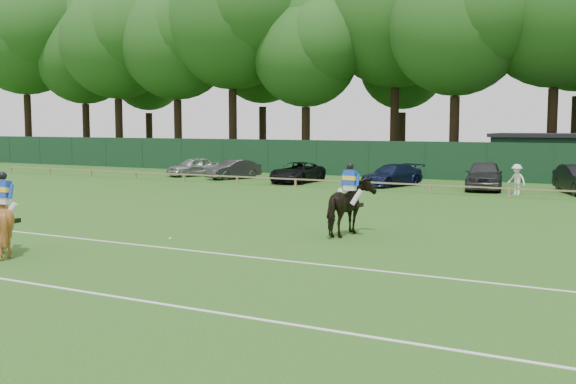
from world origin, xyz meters
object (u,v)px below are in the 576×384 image
Objects in this scene: suv_black at (297,172)px; polo_ball at (170,239)px; utility_shed at (560,157)px; sedan_silver at (193,167)px; horse_dark at (350,207)px; sedan_navy at (392,175)px; hatch_grey at (484,175)px; spectator_left at (517,180)px; sedan_grey at (233,169)px; horse_chestnut at (4,223)px.

suv_black is 21.46m from polo_ball.
sedan_silver is at bearing -160.77° from utility_shed.
horse_dark is 18.17m from sedan_navy.
sedan_navy is 12.12m from utility_shed.
hatch_grey reaches higher than spectator_left.
sedan_navy is at bearing 90.11° from polo_ball.
polo_ball is 30.98m from utility_shed.
sedan_grey is 0.81× the size of hatch_grey.
sedan_navy reaches higher than polo_ball.
utility_shed reaches higher than suv_black.
sedan_navy is 48.97× the size of polo_ball.
utility_shed reaches higher than sedan_silver.
sedan_silver is 20.17m from hatch_grey.
sedan_navy is at bearing 3.60° from suv_black.
sedan_silver is (-12.31, 25.82, -0.24)m from horse_chestnut.
suv_black is at bearing 173.61° from hatch_grey.
spectator_left reaches higher than sedan_navy.
spectator_left reaches higher than sedan_silver.
hatch_grey is 9.06m from utility_shed.
sedan_silver is 22.36m from spectator_left.
horse_dark reaches higher than suv_black.
horse_chestnut is 1.14× the size of spectator_left.
sedan_grey is 0.87× the size of sedan_navy.
sedan_navy reaches higher than sedan_grey.
hatch_grey is 2.87m from spectator_left.
sedan_grey is 5.08m from suv_black.
utility_shed is at bearing -116.21° from horse_chestnut.
horse_dark is at bearing -21.80° from sedan_silver.
sedan_silver is (-19.59, 18.31, -0.28)m from horse_dark.
spectator_left is (22.23, -2.44, 0.13)m from sedan_silver.
sedan_grey is 2.43× the size of spectator_left.
sedan_navy is at bearing 18.33° from sedan_silver.
hatch_grey is at bearing -90.03° from horse_dark.
utility_shed reaches higher than spectator_left.
utility_shed is (23.13, 8.07, 0.87)m from sedan_silver.
utility_shed is (10.82, 33.89, 0.64)m from horse_chestnut.
horse_dark is 10.46m from horse_chestnut.
hatch_grey is 0.57× the size of utility_shed.
hatch_grey is 53.02× the size of polo_ball.
horse_dark is 0.57× the size of sedan_silver.
polo_ball is at bearing -131.25° from horse_chestnut.
sedan_silver is at bearing -161.43° from spectator_left.
polo_ball is (-4.67, -3.45, -0.90)m from horse_dark.
sedan_grey is at bearing -155.58° from utility_shed.
spectator_left is (18.43, -1.73, 0.16)m from sedan_grey.
horse_chestnut is at bearing -51.80° from sedan_grey.
horse_dark is at bearing -28.63° from sedan_grey.
suv_black is at bearing 13.98° from sedan_grey.
hatch_grey is at bearing 76.19° from polo_ball.
hatch_grey is at bearing 19.97° from sedan_silver.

